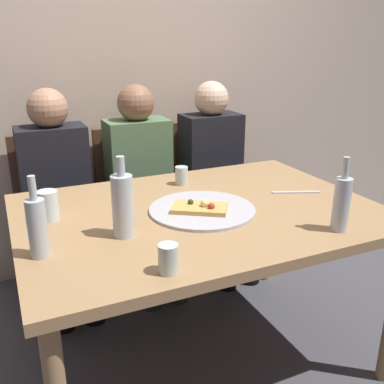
{
  "coord_description": "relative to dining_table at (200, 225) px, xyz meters",
  "views": [
    {
      "loc": [
        -0.73,
        -1.52,
        1.4
      ],
      "look_at": [
        0.0,
        0.08,
        0.79
      ],
      "focal_mm": 40.77,
      "sensor_mm": 36.0,
      "label": 1
    }
  ],
  "objects": [
    {
      "name": "beer_bottle",
      "position": [
        -0.65,
        -0.16,
        0.18
      ],
      "size": [
        0.06,
        0.06,
        0.27
      ],
      "color": "#B2BCC1",
      "rests_on": "dining_table"
    },
    {
      "name": "guest_by_wall",
      "position": [
        0.49,
        0.77,
        -0.02
      ],
      "size": [
        0.36,
        0.56,
        1.17
      ],
      "rotation": [
        0.0,
        0.0,
        3.14
      ],
      "color": "black",
      "rests_on": "ground_plane"
    },
    {
      "name": "pizza_tray",
      "position": [
        0.0,
        -0.02,
        0.08
      ],
      "size": [
        0.44,
        0.44,
        0.01
      ],
      "primitive_type": "cylinder",
      "color": "#ADADB2",
      "rests_on": "dining_table"
    },
    {
      "name": "table_knife",
      "position": [
        0.49,
        0.0,
        0.07
      ],
      "size": [
        0.21,
        0.1,
        0.01
      ],
      "primitive_type": "cube",
      "rotation": [
        0.0,
        0.0,
        5.9
      ],
      "color": "#B7B7BC",
      "rests_on": "dining_table"
    },
    {
      "name": "wine_bottle",
      "position": [
        0.38,
        -0.4,
        0.18
      ],
      "size": [
        0.06,
        0.06,
        0.28
      ],
      "color": "#B2BCC1",
      "rests_on": "dining_table"
    },
    {
      "name": "wine_glass",
      "position": [
        0.06,
        0.33,
        0.12
      ],
      "size": [
        0.06,
        0.06,
        0.09
      ],
      "primitive_type": "cylinder",
      "color": "#B7C6BC",
      "rests_on": "dining_table"
    },
    {
      "name": "guest_in_sweater",
      "position": [
        -0.47,
        0.77,
        -0.02
      ],
      "size": [
        0.36,
        0.56,
        1.17
      ],
      "rotation": [
        0.0,
        0.0,
        3.14
      ],
      "color": "black",
      "rests_on": "ground_plane"
    },
    {
      "name": "tumbler_far",
      "position": [
        -0.31,
        -0.43,
        0.12
      ],
      "size": [
        0.06,
        0.06,
        0.09
      ],
      "primitive_type": "cylinder",
      "color": "#B7C6BC",
      "rests_on": "dining_table"
    },
    {
      "name": "dining_table",
      "position": [
        0.0,
        0.0,
        0.0
      ],
      "size": [
        1.46,
        1.05,
        0.74
      ],
      "color": "#99754C",
      "rests_on": "ground_plane"
    },
    {
      "name": "guest_in_beanie",
      "position": [
        0.01,
        0.77,
        -0.02
      ],
      "size": [
        0.36,
        0.56,
        1.17
      ],
      "rotation": [
        0.0,
        0.0,
        3.14
      ],
      "color": "#4C6B47",
      "rests_on": "ground_plane"
    },
    {
      "name": "chair_middle",
      "position": [
        0.01,
        0.92,
        -0.15
      ],
      "size": [
        0.44,
        0.44,
        0.9
      ],
      "rotation": [
        0.0,
        0.0,
        3.14
      ],
      "color": "#472D1E",
      "rests_on": "ground_plane"
    },
    {
      "name": "ground_plane",
      "position": [
        0.0,
        0.0,
        -0.67
      ],
      "size": [
        8.0,
        8.0,
        0.0
      ],
      "primitive_type": "plane",
      "color": "#424247"
    },
    {
      "name": "chair_left",
      "position": [
        -0.47,
        0.92,
        -0.15
      ],
      "size": [
        0.44,
        0.44,
        0.9
      ],
      "rotation": [
        0.0,
        0.0,
        3.14
      ],
      "color": "#472D1E",
      "rests_on": "ground_plane"
    },
    {
      "name": "back_wall",
      "position": [
        0.0,
        1.15,
        0.63
      ],
      "size": [
        6.0,
        0.1,
        2.6
      ],
      "primitive_type": "cube",
      "color": "#BCA893",
      "rests_on": "ground_plane"
    },
    {
      "name": "water_bottle",
      "position": [
        -0.36,
        -0.12,
        0.19
      ],
      "size": [
        0.08,
        0.08,
        0.29
      ],
      "color": "#B2BCC1",
      "rests_on": "dining_table"
    },
    {
      "name": "tumbler_near",
      "position": [
        -0.58,
        0.14,
        0.13
      ],
      "size": [
        0.08,
        0.08,
        0.12
      ],
      "primitive_type": "cylinder",
      "color": "silver",
      "rests_on": "dining_table"
    },
    {
      "name": "pizza_slice_last",
      "position": [
        -0.02,
        -0.04,
        0.1
      ],
      "size": [
        0.26,
        0.23,
        0.05
      ],
      "color": "tan",
      "rests_on": "pizza_tray"
    },
    {
      "name": "chair_right",
      "position": [
        0.49,
        0.92,
        -0.15
      ],
      "size": [
        0.44,
        0.44,
        0.9
      ],
      "rotation": [
        0.0,
        0.0,
        3.14
      ],
      "color": "#472D1E",
      "rests_on": "ground_plane"
    }
  ]
}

